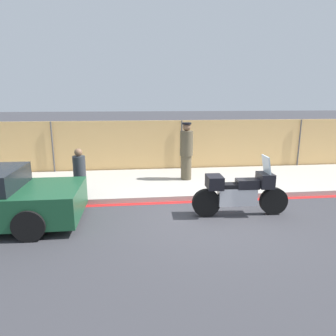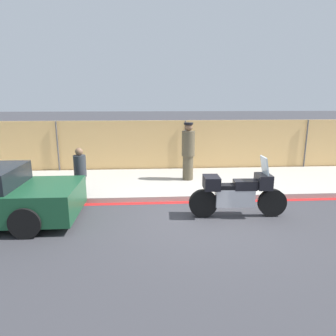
{
  "view_description": "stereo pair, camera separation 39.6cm",
  "coord_description": "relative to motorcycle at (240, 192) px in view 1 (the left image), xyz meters",
  "views": [
    {
      "loc": [
        -1.79,
        -6.49,
        2.77
      ],
      "look_at": [
        -0.83,
        1.86,
        0.81
      ],
      "focal_mm": 32.0,
      "sensor_mm": 36.0,
      "label": 1
    },
    {
      "loc": [
        -1.4,
        -6.53,
        2.77
      ],
      "look_at": [
        -0.83,
        1.86,
        0.81
      ],
      "focal_mm": 32.0,
      "sensor_mm": 36.0,
      "label": 2
    }
  ],
  "objects": [
    {
      "name": "person_seated_on_curb",
      "position": [
        -4.0,
        1.61,
        0.28
      ],
      "size": [
        0.34,
        0.65,
        1.29
      ],
      "color": "#2D3342",
      "rests_on": "sidewalk"
    },
    {
      "name": "motorcycle",
      "position": [
        0.0,
        0.0,
        0.0
      ],
      "size": [
        2.33,
        0.55,
        1.46
      ],
      "rotation": [
        0.0,
        0.0,
        -0.04
      ],
      "color": "black",
      "rests_on": "ground_plane"
    },
    {
      "name": "officer_standing",
      "position": [
        -0.79,
        2.9,
        0.51
      ],
      "size": [
        0.42,
        0.42,
        1.87
      ],
      "color": "brown",
      "rests_on": "sidewalk"
    },
    {
      "name": "ground_plane",
      "position": [
        -0.69,
        -0.09,
        -0.59
      ],
      "size": [
        120.0,
        120.0,
        0.0
      ],
      "primitive_type": "plane",
      "color": "#38383D"
    },
    {
      "name": "curb_paint_stripe",
      "position": [
        -0.69,
        1.06,
        -0.58
      ],
      "size": [
        34.97,
        0.18,
        0.01
      ],
      "color": "red",
      "rests_on": "ground_plane"
    },
    {
      "name": "sidewalk",
      "position": [
        -0.69,
        2.82,
        -0.51
      ],
      "size": [
        34.97,
        3.35,
        0.15
      ],
      "color": "#ADA89E",
      "rests_on": "ground_plane"
    },
    {
      "name": "storefront_fence",
      "position": [
        -0.69,
        4.59,
        0.4
      ],
      "size": [
        33.23,
        0.17,
        1.97
      ],
      "color": "#E5B26B",
      "rests_on": "ground_plane"
    }
  ]
}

